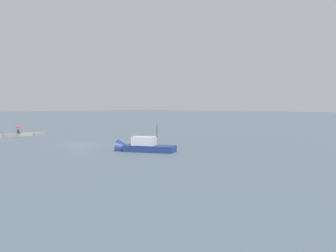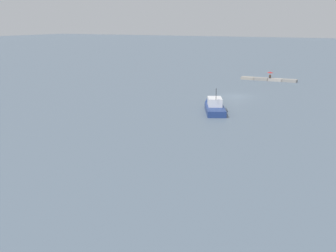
% 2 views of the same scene
% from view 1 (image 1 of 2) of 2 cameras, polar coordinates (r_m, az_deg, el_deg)
% --- Properties ---
extents(ground_plane, '(500.00, 500.00, 0.00)m').
position_cam_1_polar(ground_plane, '(51.10, -13.93, -2.91)').
color(ground_plane, slate).
extents(seawall_pier, '(10.59, 1.53, 0.50)m').
position_cam_1_polar(seawall_pier, '(68.11, -23.10, -1.32)').
color(seawall_pier, gray).
rests_on(seawall_pier, ground_plane).
extents(person_seated_brown_left, '(0.49, 0.66, 0.73)m').
position_cam_1_polar(person_seated_brown_left, '(68.11, -22.88, -0.89)').
color(person_seated_brown_left, '#1E2333').
rests_on(person_seated_brown_left, seawall_pier).
extents(umbrella_open_red, '(1.17, 1.17, 1.26)m').
position_cam_1_polar(umbrella_open_red, '(68.10, -22.92, -0.17)').
color(umbrella_open_red, black).
rests_on(umbrella_open_red, seawall_pier).
extents(motorboat_navy_near, '(5.01, 7.36, 3.99)m').
position_cam_1_polar(motorboat_navy_near, '(42.58, -4.44, -3.50)').
color(motorboat_navy_near, navy).
rests_on(motorboat_navy_near, ground_plane).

